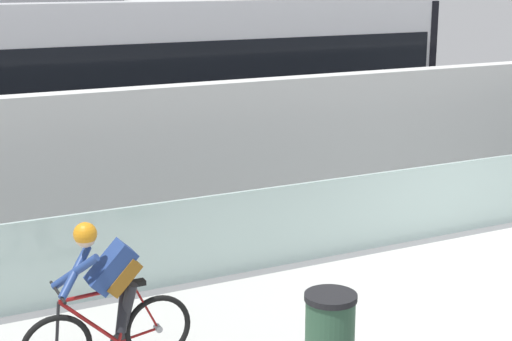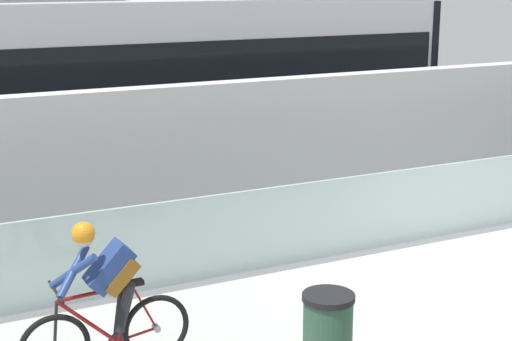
% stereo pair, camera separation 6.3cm
% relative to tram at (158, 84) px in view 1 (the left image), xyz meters
% --- Properties ---
extents(glass_parapet, '(32.00, 0.05, 1.13)m').
position_rel_tram_xyz_m(glass_parapet, '(2.84, -5.00, -1.33)').
color(glass_parapet, '#ADC6C1').
rests_on(glass_parapet, ground).
extents(concrete_barrier_wall, '(32.00, 0.36, 2.32)m').
position_rel_tram_xyz_m(concrete_barrier_wall, '(2.84, -3.20, -0.73)').
color(concrete_barrier_wall, silver).
rests_on(concrete_barrier_wall, ground).
extents(tram_rail_near, '(32.00, 0.08, 0.01)m').
position_rel_tram_xyz_m(tram_rail_near, '(2.84, -0.72, -1.89)').
color(tram_rail_near, '#595654').
rests_on(tram_rail_near, ground).
extents(tram_rail_far, '(32.00, 0.08, 0.01)m').
position_rel_tram_xyz_m(tram_rail_far, '(2.84, 0.72, -1.89)').
color(tram_rail_far, '#595654').
rests_on(tram_rail_far, ground).
extents(tram, '(11.06, 2.54, 3.81)m').
position_rel_tram_xyz_m(tram, '(0.00, 0.00, 0.00)').
color(tram, silver).
rests_on(tram, ground).
extents(cyclist_on_bike, '(1.77, 0.58, 1.61)m').
position_rel_tram_xyz_m(cyclist_on_bike, '(-3.07, -6.85, -1.11)').
color(cyclist_on_bike, black).
rests_on(cyclist_on_bike, ground).
extents(trash_bin, '(0.51, 0.51, 0.96)m').
position_rel_tram_xyz_m(trash_bin, '(-1.25, -8.10, -1.41)').
color(trash_bin, '#33593F').
rests_on(trash_bin, ground).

